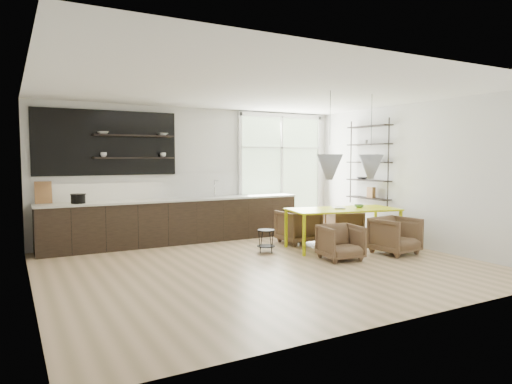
% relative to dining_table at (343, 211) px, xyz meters
% --- Properties ---
extents(room, '(7.02, 6.01, 2.91)m').
position_rel_dining_table_xyz_m(room, '(-1.52, 0.56, 0.72)').
color(room, '#D4B089').
rests_on(room, ground).
extents(kitchen_run, '(5.54, 0.69, 2.75)m').
position_rel_dining_table_xyz_m(kitchen_run, '(-2.80, 2.15, -0.14)').
color(kitchen_run, black).
rests_on(kitchen_run, ground).
extents(right_shelving, '(0.26, 1.22, 1.90)m').
position_rel_dining_table_xyz_m(right_shelving, '(1.26, 0.64, 0.91)').
color(right_shelving, black).
rests_on(right_shelving, ground).
extents(dining_table, '(2.32, 1.36, 0.79)m').
position_rel_dining_table_xyz_m(dining_table, '(0.00, 0.00, 0.00)').
color(dining_table, '#CDDB0A').
rests_on(dining_table, ground).
extents(armchair_back_left, '(0.77, 0.79, 0.71)m').
position_rel_dining_table_xyz_m(armchair_back_left, '(-0.47, 0.88, -0.39)').
color(armchair_back_left, brown).
rests_on(armchair_back_left, ground).
extents(armchair_back_right, '(0.85, 0.87, 0.64)m').
position_rel_dining_table_xyz_m(armchair_back_right, '(0.66, 0.76, -0.42)').
color(armchair_back_right, brown).
rests_on(armchair_back_right, ground).
extents(armchair_front_left, '(0.75, 0.77, 0.62)m').
position_rel_dining_table_xyz_m(armchair_front_left, '(-0.70, -0.80, -0.43)').
color(armchair_front_left, brown).
rests_on(armchair_front_left, ground).
extents(armchair_front_right, '(0.83, 0.84, 0.69)m').
position_rel_dining_table_xyz_m(armchair_front_right, '(0.52, -0.89, -0.39)').
color(armchair_front_right, brown).
rests_on(armchair_front_right, ground).
extents(wire_stool, '(0.34, 0.34, 0.44)m').
position_rel_dining_table_xyz_m(wire_stool, '(-1.55, 0.38, -0.46)').
color(wire_stool, black).
rests_on(wire_stool, ground).
extents(table_book, '(0.32, 0.36, 0.03)m').
position_rel_dining_table_xyz_m(table_book, '(-0.14, 0.12, 0.07)').
color(table_book, white).
rests_on(table_book, dining_table).
extents(table_bowl, '(0.22, 0.22, 0.06)m').
position_rel_dining_table_xyz_m(table_bowl, '(0.42, 0.01, 0.08)').
color(table_bowl, '#528148').
rests_on(table_bowl, dining_table).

